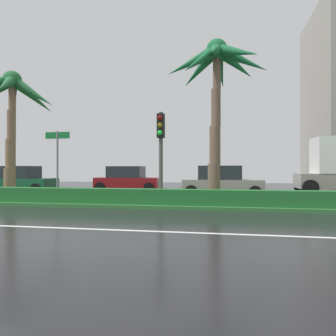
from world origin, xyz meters
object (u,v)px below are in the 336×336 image
Objects in this scene: traffic_signal_median_right at (161,141)px; car_in_traffic_third at (222,182)px; palm_tree_mid_left at (11,100)px; car_in_traffic_second at (128,180)px; street_name_sign at (57,156)px; palm_tree_centre_left at (217,73)px; car_in_traffic_leading at (19,180)px.

traffic_signal_median_right is 0.85× the size of car_in_traffic_third.
car_in_traffic_second is (4.00, 6.39, -4.14)m from palm_tree_mid_left.
traffic_signal_median_right is 4.50m from street_name_sign.
car_in_traffic_third is at bearing 87.65° from palm_tree_centre_left.
street_name_sign is at bearing -26.40° from palm_tree_mid_left.
car_in_traffic_second and car_in_traffic_third have the same top height.
car_in_traffic_leading is at bearing 136.13° from street_name_sign.
street_name_sign is at bearing -179.10° from traffic_signal_median_right.
palm_tree_mid_left is 1.71× the size of traffic_signal_median_right.
car_in_traffic_second is 1.00× the size of car_in_traffic_third.
street_name_sign is 0.70× the size of car_in_traffic_third.
palm_tree_centre_left reaches higher than car_in_traffic_third.
palm_tree_centre_left is 13.83m from car_in_traffic_leading.
car_in_traffic_leading is at bearing 179.53° from car_in_traffic_third.
palm_tree_centre_left is 4.00m from traffic_signal_median_right.
palm_tree_mid_left is 1.46× the size of car_in_traffic_leading.
car_in_traffic_leading is 12.48m from car_in_traffic_third.
car_in_traffic_second is (-6.13, 6.62, -4.88)m from palm_tree_centre_left.
street_name_sign is at bearing -43.87° from car_in_traffic_leading.
palm_tree_mid_left is at bearing 178.66° from palm_tree_centre_left.
car_in_traffic_second is 6.87m from car_in_traffic_third.
palm_tree_mid_left is 11.67m from car_in_traffic_third.
palm_tree_centre_left is (10.13, -0.24, 0.74)m from palm_tree_mid_left.
palm_tree_mid_left is 10.16m from palm_tree_centre_left.
car_in_traffic_second is at bearing 57.95° from palm_tree_mid_left.
car_in_traffic_leading is at bearing 120.46° from palm_tree_mid_left.
traffic_signal_median_right reaches higher than car_in_traffic_second.
palm_tree_mid_left is at bearing -59.54° from car_in_traffic_leading.
car_in_traffic_leading is (-5.67, 5.45, -1.25)m from street_name_sign.
car_in_traffic_third is at bearing 65.95° from traffic_signal_median_right.
traffic_signal_median_right is 11.61m from car_in_traffic_leading.
traffic_signal_median_right is (-2.20, -1.42, -3.03)m from palm_tree_centre_left.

